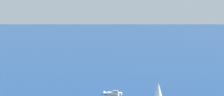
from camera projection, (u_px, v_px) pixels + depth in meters
motorboat_inshore at (112, 93)px, 224.53m from camera, size 5.38×10.17×2.86m
sailboat_outer_ring_e at (158, 93)px, 201.93m from camera, size 7.39×9.45×12.18m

